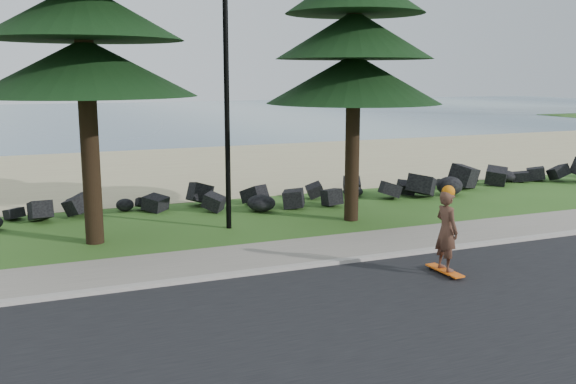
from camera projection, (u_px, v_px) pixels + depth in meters
name	position (u px, v px, depth m)	size (l,w,h in m)	color
ground	(271.00, 259.00, 14.37)	(160.00, 160.00, 0.00)	#2F5D1D
road	(371.00, 333.00, 10.28)	(160.00, 7.00, 0.02)	black
kerb	(286.00, 268.00, 13.55)	(160.00, 0.20, 0.10)	#AFA79D
sidewalk	(268.00, 255.00, 14.55)	(160.00, 2.00, 0.08)	gray
beach_sand	(151.00, 170.00, 27.55)	(160.00, 15.00, 0.01)	tan
ocean	(79.00, 117.00, 60.73)	(160.00, 58.00, 0.01)	#3E6177
seawall_boulders	(206.00, 211.00, 19.46)	(60.00, 2.40, 1.10)	black
lamp_post	(226.00, 72.00, 16.53)	(0.25, 0.14, 8.14)	black
skateboarder	(447.00, 231.00, 13.09)	(0.41, 1.01, 1.87)	#F75F0E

